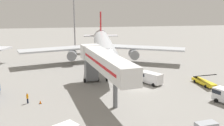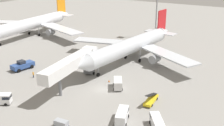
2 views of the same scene
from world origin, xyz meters
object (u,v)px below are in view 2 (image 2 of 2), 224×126
at_px(baggage_cart_far_center, 61,123).
at_px(ground_crew_worker_foreground, 33,74).
at_px(airplane_at_gate, 132,46).
at_px(service_van_near_left, 122,115).
at_px(pushback_tug, 23,65).
at_px(belt_loader_truck, 151,99).
at_px(service_van_outer_right, 0,98).
at_px(service_van_near_right, 118,83).
at_px(airplane_background, 32,24).
at_px(safety_cone_alpha, 109,81).
at_px(jet_bridge, 74,63).
at_px(service_van_far_right, 157,122).
at_px(safety_cone_bravo, 37,79).

height_order(baggage_cart_far_center, ground_crew_worker_foreground, ground_crew_worker_foreground).
relative_size(airplane_at_gate, service_van_near_left, 8.54).
bearing_deg(baggage_cart_far_center, ground_crew_worker_foreground, 147.11).
bearing_deg(service_van_near_left, pushback_tug, 166.16).
bearing_deg(belt_loader_truck, service_van_outer_right, -147.49).
bearing_deg(service_van_near_right, airplane_background, 155.21).
bearing_deg(safety_cone_alpha, service_van_outer_right, -121.91).
relative_size(jet_bridge, service_van_near_right, 4.50).
xyz_separation_m(airplane_at_gate, service_van_far_right, (21.49, -30.85, -3.83)).
xyz_separation_m(service_van_near_left, baggage_cart_far_center, (-8.74, -7.89, -0.51)).
bearing_deg(belt_loader_truck, airplane_background, 156.59).
bearing_deg(airplane_background, ground_crew_worker_foreground, -43.76).
height_order(airplane_at_gate, pushback_tug, airplane_at_gate).
bearing_deg(safety_cone_bravo, airplane_background, 137.39).
bearing_deg(airplane_background, jet_bridge, -33.22).
bearing_deg(service_van_far_right, airplane_at_gate, 124.86).
relative_size(safety_cone_alpha, safety_cone_bravo, 1.06).
bearing_deg(baggage_cart_far_center, service_van_far_right, 30.63).
xyz_separation_m(belt_loader_truck, airplane_background, (-66.53, 28.80, 4.39)).
height_order(airplane_at_gate, service_van_far_right, airplane_at_gate).
bearing_deg(jet_bridge, ground_crew_worker_foreground, -170.79).
bearing_deg(baggage_cart_far_center, service_van_near_right, 89.17).
xyz_separation_m(ground_crew_worker_foreground, airplane_background, (-33.65, 32.23, 4.21)).
distance_m(service_van_near_right, baggage_cart_far_center, 20.71).
bearing_deg(airplane_at_gate, baggage_cart_far_center, -81.44).
bearing_deg(service_van_far_right, baggage_cart_far_center, -149.37).
bearing_deg(service_van_near_right, airplane_at_gate, 108.14).
xyz_separation_m(service_van_outer_right, baggage_cart_far_center, (17.48, -0.13, -0.53)).
relative_size(baggage_cart_far_center, airplane_background, 0.05).
bearing_deg(safety_cone_alpha, airplane_background, 155.37).
relative_size(service_van_far_right, service_van_near_right, 1.07).
bearing_deg(airplane_at_gate, service_van_far_right, -55.14).
relative_size(belt_loader_truck, ground_crew_worker_foreground, 3.43).
relative_size(airplane_at_gate, belt_loader_truck, 8.11).
bearing_deg(service_van_near_left, belt_loader_truck, 80.38).
height_order(service_van_outer_right, safety_cone_bravo, service_van_outer_right).
relative_size(pushback_tug, safety_cone_alpha, 10.99).
bearing_deg(service_van_near_left, safety_cone_alpha, 129.69).
relative_size(service_van_near_left, service_van_outer_right, 1.10).
bearing_deg(pushback_tug, service_van_far_right, -10.28).
bearing_deg(pushback_tug, airplane_at_gate, 43.82).
distance_m(jet_bridge, service_van_outer_right, 18.59).
distance_m(pushback_tug, service_van_near_left, 39.54).
bearing_deg(ground_crew_worker_foreground, safety_cone_alpha, 23.17).
xyz_separation_m(airplane_at_gate, service_van_near_left, (14.77, -32.12, -3.76)).
bearing_deg(service_van_near_right, belt_loader_truck, -15.25).
distance_m(airplane_at_gate, airplane_background, 50.51).
xyz_separation_m(ground_crew_worker_foreground, safety_cone_alpha, (18.95, 8.11, -0.61)).
height_order(service_van_near_left, baggage_cart_far_center, service_van_near_left).
bearing_deg(airplane_at_gate, jet_bridge, -99.51).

